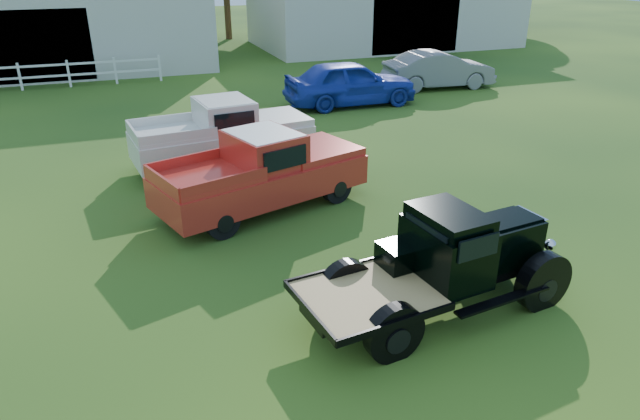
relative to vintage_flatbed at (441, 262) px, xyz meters
name	(u,v)px	position (x,y,z in m)	size (l,w,h in m)	color
ground	(332,289)	(-1.46, 1.19, -0.92)	(120.00, 120.00, 0.00)	#1A3815
shed_left	(23,12)	(-8.46, 27.19, 1.88)	(18.80, 10.20, 5.60)	beige
shed_right	(383,3)	(12.54, 28.19, 1.68)	(16.80, 9.20, 5.20)	beige
vintage_flatbed	(441,262)	(0.00, 0.00, 0.00)	(4.64, 1.84, 1.84)	black
red_pickup	(261,171)	(-1.71, 5.16, 0.02)	(5.16, 1.98, 1.88)	red
white_pickup	(222,134)	(-1.98, 8.40, 0.02)	(5.12, 1.98, 1.88)	silver
misc_car_blue	(350,83)	(4.18, 13.76, -0.03)	(2.10, 5.21, 1.77)	#1D32A3
misc_car_grey	(439,70)	(9.12, 15.30, -0.11)	(1.71, 4.90, 1.61)	slate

